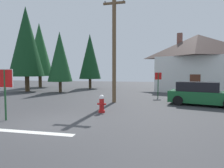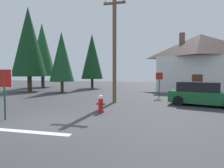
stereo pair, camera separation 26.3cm
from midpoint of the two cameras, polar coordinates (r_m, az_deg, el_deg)
ground_plane at (r=8.76m, az=-19.34°, el=-11.33°), size 80.00×80.00×0.10m
lane_stop_bar at (r=8.03m, az=-26.19°, el=-12.43°), size 4.45×0.43×0.01m
stop_sign_near at (r=9.83m, az=-28.93°, el=0.13°), size 0.83×0.08×2.31m
fire_hydrant at (r=10.34m, az=-2.67°, el=-5.95°), size 0.48×0.41×0.96m
utility_pole at (r=13.94m, az=1.29°, el=11.09°), size 1.60×0.28×7.70m
stop_sign_far at (r=17.05m, az=14.41°, el=1.21°), size 0.60×0.26×2.20m
house at (r=23.94m, az=25.08°, el=5.99°), size 10.27×7.91×7.03m
parked_car at (r=13.95m, az=25.94°, el=-2.77°), size 4.58×2.88×1.55m
pine_tree_tall_left at (r=21.98m, az=-14.51°, el=7.90°), size 2.68×2.68×6.69m
pine_tree_mid_left at (r=26.59m, az=-5.72°, el=8.19°), size 3.00×3.00×7.49m
pine_tree_short_left at (r=30.64m, az=-19.94°, el=9.60°), size 3.81×3.81×9.52m
pine_tree_far_center at (r=24.53m, az=-23.41°, el=11.50°), size 3.91×3.91×9.77m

